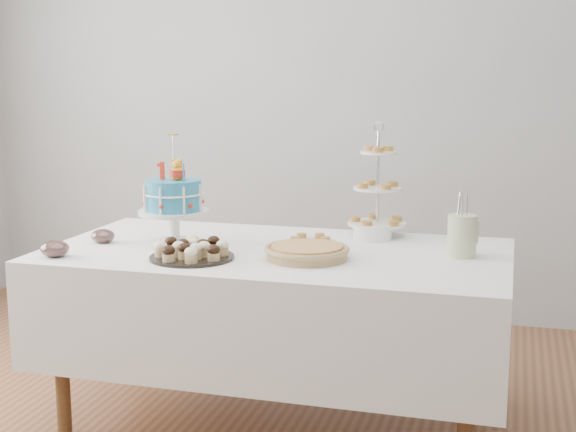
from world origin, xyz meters
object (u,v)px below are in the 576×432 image
(cupcake_tray, at_px, (192,249))
(pastry_plate, at_px, (311,240))
(birthday_cake, at_px, (174,214))
(jam_bowl_b, at_px, (103,236))
(utensil_pitcher, at_px, (462,234))
(plate_stack, at_px, (372,232))
(pie, at_px, (307,251))
(tiered_stand, at_px, (378,189))
(table, at_px, (277,302))
(jam_bowl_a, at_px, (55,249))

(cupcake_tray, bearing_deg, pastry_plate, 46.41)
(birthday_cake, height_order, jam_bowl_b, birthday_cake)
(jam_bowl_b, distance_m, utensil_pitcher, 1.53)
(jam_bowl_b, bearing_deg, plate_stack, 19.45)
(jam_bowl_b, bearing_deg, birthday_cake, 15.61)
(pie, distance_m, tiered_stand, 0.59)
(tiered_stand, height_order, pastry_plate, tiered_stand)
(birthday_cake, height_order, pie, birthday_cake)
(birthday_cake, relative_size, cupcake_tray, 1.39)
(cupcake_tray, xyz_separation_m, tiered_stand, (0.63, 0.65, 0.18))
(tiered_stand, height_order, jam_bowl_b, tiered_stand)
(table, bearing_deg, jam_bowl_a, -155.59)
(pie, distance_m, pastry_plate, 0.29)
(tiered_stand, relative_size, plate_stack, 3.02)
(plate_stack, bearing_deg, utensil_pitcher, -30.74)
(plate_stack, bearing_deg, jam_bowl_a, -149.33)
(pie, xyz_separation_m, plate_stack, (0.18, 0.45, 0.00))
(cupcake_tray, bearing_deg, jam_bowl_b, 159.97)
(cupcake_tray, xyz_separation_m, jam_bowl_a, (-0.54, -0.12, -0.01))
(cupcake_tray, distance_m, pie, 0.46)
(table, distance_m, jam_bowl_a, 0.94)
(plate_stack, bearing_deg, pie, -112.15)
(table, relative_size, pie, 5.60)
(cupcake_tray, bearing_deg, plate_stack, 42.56)
(jam_bowl_a, bearing_deg, birthday_cake, 47.39)
(birthday_cake, height_order, utensil_pitcher, birthday_cake)
(pie, xyz_separation_m, jam_bowl_a, (-0.99, -0.24, 0.00))
(tiered_stand, bearing_deg, cupcake_tray, -134.09)
(tiered_stand, xyz_separation_m, pastry_plate, (-0.25, -0.25, -0.20))
(cupcake_tray, height_order, pastry_plate, cupcake_tray)
(birthday_cake, relative_size, plate_stack, 2.76)
(birthday_cake, distance_m, pastry_plate, 0.61)
(table, bearing_deg, cupcake_tray, -137.57)
(pastry_plate, xyz_separation_m, jam_bowl_b, (-0.88, -0.23, 0.01))
(pastry_plate, xyz_separation_m, jam_bowl_a, (-0.93, -0.52, 0.02))
(tiered_stand, bearing_deg, birthday_cake, -154.73)
(table, distance_m, pie, 0.33)
(plate_stack, bearing_deg, pastry_plate, -144.76)
(jam_bowl_a, bearing_deg, pastry_plate, 29.42)
(jam_bowl_a, bearing_deg, table, 24.41)
(pastry_plate, relative_size, jam_bowl_a, 2.02)
(tiered_stand, height_order, jam_bowl_a, tiered_stand)
(table, relative_size, jam_bowl_a, 16.68)
(jam_bowl_b, bearing_deg, cupcake_tray, -20.03)
(birthday_cake, xyz_separation_m, jam_bowl_b, (-0.30, -0.08, -0.10))
(utensil_pitcher, bearing_deg, tiered_stand, 126.33)
(plate_stack, bearing_deg, cupcake_tray, -137.44)
(tiered_stand, bearing_deg, pastry_plate, -134.89)
(pastry_plate, bearing_deg, tiered_stand, 45.11)
(jam_bowl_a, relative_size, jam_bowl_b, 1.12)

